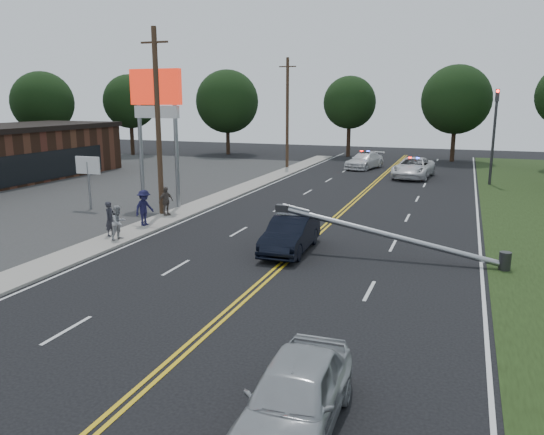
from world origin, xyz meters
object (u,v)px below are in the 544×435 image
at_px(traffic_signal, 494,128).
at_px(small_sign, 88,170).
at_px(emergency_b, 364,161).
at_px(utility_pole_far, 287,113).
at_px(bystander_c, 144,208).
at_px(fallen_streetlight, 400,237).
at_px(utility_pole_mid, 158,123).
at_px(bystander_d, 166,201).
at_px(crashed_sedan, 290,234).
at_px(waiting_sedan, 295,396).
at_px(emergency_a, 413,168).
at_px(bystander_a, 110,219).
at_px(bystander_b, 119,222).
at_px(pylon_sign, 156,105).

bearing_deg(traffic_signal, small_sign, -141.10).
height_order(traffic_signal, emergency_b, traffic_signal).
height_order(utility_pole_far, bystander_c, utility_pole_far).
relative_size(small_sign, fallen_streetlight, 0.33).
distance_m(utility_pole_mid, bystander_c, 4.99).
bearing_deg(small_sign, utility_pole_mid, 0.00).
height_order(traffic_signal, bystander_d, traffic_signal).
bearing_deg(utility_pole_far, crashed_sedan, -71.32).
height_order(waiting_sedan, emergency_a, emergency_a).
relative_size(bystander_c, bystander_d, 1.14).
distance_m(small_sign, traffic_signal, 28.72).
bearing_deg(bystander_c, bystander_a, -176.25).
relative_size(fallen_streetlight, bystander_b, 5.98).
bearing_deg(crashed_sedan, bystander_c, 167.19).
relative_size(pylon_sign, waiting_sedan, 1.87).
bearing_deg(bystander_b, waiting_sedan, -120.58).
relative_size(emergency_b, bystander_a, 3.20).
height_order(utility_pole_mid, bystander_b, utility_pole_mid).
relative_size(utility_pole_far, waiting_sedan, 2.34).
distance_m(crashed_sedan, bystander_d, 9.31).
bearing_deg(fallen_streetlight, waiting_sedan, -92.49).
distance_m(small_sign, fallen_streetlight, 18.68).
distance_m(utility_pole_mid, bystander_d, 4.22).
relative_size(fallen_streetlight, bystander_c, 5.22).
bearing_deg(utility_pole_mid, bystander_d, -37.07).
bearing_deg(bystander_b, pylon_sign, 29.87).
bearing_deg(bystander_c, small_sign, 74.85).
bearing_deg(fallen_streetlight, bystander_b, -172.81).
height_order(emergency_b, bystander_d, bystander_d).
bearing_deg(utility_pole_far, bystander_a, -89.15).
xyz_separation_m(pylon_sign, traffic_signal, (18.80, 16.00, -1.79)).
height_order(fallen_streetlight, waiting_sedan, fallen_streetlight).
xyz_separation_m(utility_pole_mid, bystander_b, (1.17, -5.54, -4.18)).
relative_size(emergency_a, emergency_b, 1.15).
height_order(bystander_a, bystander_b, bystander_a).
distance_m(utility_pole_mid, waiting_sedan, 21.11).
xyz_separation_m(utility_pole_far, emergency_b, (6.85, 2.25, -4.34)).
bearing_deg(small_sign, traffic_signal, 38.90).
relative_size(small_sign, bystander_d, 1.97).
bearing_deg(utility_pole_mid, waiting_sedan, -51.51).
xyz_separation_m(fallen_streetlight, crashed_sedan, (-4.48, -0.36, -0.18)).
distance_m(bystander_a, bystander_c, 2.34).
relative_size(emergency_b, bystander_b, 3.28).
relative_size(utility_pole_mid, waiting_sedan, 2.34).
relative_size(bystander_b, bystander_d, 0.99).
bearing_deg(bystander_a, bystander_d, -4.04).
relative_size(traffic_signal, emergency_a, 1.19).
bearing_deg(small_sign, crashed_sedan, -17.62).
bearing_deg(small_sign, bystander_c, -26.82).
relative_size(pylon_sign, emergency_b, 1.56).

